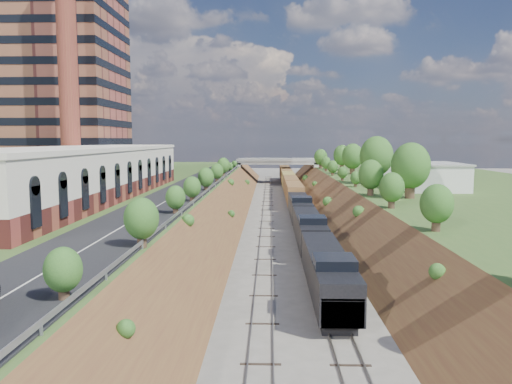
% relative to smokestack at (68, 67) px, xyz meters
% --- Properties ---
extents(ground, '(400.00, 400.00, 0.00)m').
position_rel_smokestack_xyz_m(ground, '(36.00, -56.00, -25.00)').
color(ground, '#6B665B').
rests_on(ground, ground).
extents(platform_left, '(44.00, 180.00, 5.00)m').
position_rel_smokestack_xyz_m(platform_left, '(3.00, 4.00, -22.50)').
color(platform_left, '#3A5A25').
rests_on(platform_left, ground).
extents(platform_right, '(44.00, 180.00, 5.00)m').
position_rel_smokestack_xyz_m(platform_right, '(69.00, 4.00, -22.50)').
color(platform_right, '#3A5A25').
rests_on(platform_right, ground).
extents(embankment_left, '(10.00, 180.00, 10.00)m').
position_rel_smokestack_xyz_m(embankment_left, '(25.00, 4.00, -25.00)').
color(embankment_left, brown).
rests_on(embankment_left, ground).
extents(embankment_right, '(10.00, 180.00, 10.00)m').
position_rel_smokestack_xyz_m(embankment_right, '(47.00, 4.00, -25.00)').
color(embankment_right, brown).
rests_on(embankment_right, ground).
extents(rail_left_track, '(1.58, 180.00, 0.18)m').
position_rel_smokestack_xyz_m(rail_left_track, '(33.40, 4.00, -24.91)').
color(rail_left_track, gray).
rests_on(rail_left_track, ground).
extents(rail_right_track, '(1.58, 180.00, 0.18)m').
position_rel_smokestack_xyz_m(rail_right_track, '(38.60, 4.00, -24.91)').
color(rail_right_track, gray).
rests_on(rail_right_track, ground).
extents(road, '(8.00, 180.00, 0.10)m').
position_rel_smokestack_xyz_m(road, '(20.50, 4.00, -19.95)').
color(road, black).
rests_on(road, platform_left).
extents(guardrail, '(0.10, 171.00, 0.70)m').
position_rel_smokestack_xyz_m(guardrail, '(24.60, 3.80, -19.45)').
color(guardrail, '#99999E').
rests_on(guardrail, platform_left).
extents(commercial_building, '(14.30, 62.30, 7.00)m').
position_rel_smokestack_xyz_m(commercial_building, '(8.00, -18.00, -16.49)').
color(commercial_building, maroon).
rests_on(commercial_building, platform_left).
extents(highrise_tower, '(22.00, 22.00, 53.90)m').
position_rel_smokestack_xyz_m(highrise_tower, '(-8.00, 16.00, 7.88)').
color(highrise_tower, brown).
rests_on(highrise_tower, platform_left).
extents(smokestack, '(3.20, 3.20, 40.00)m').
position_rel_smokestack_xyz_m(smokestack, '(0.00, 0.00, 0.00)').
color(smokestack, maroon).
rests_on(smokestack, platform_left).
extents(overpass, '(24.50, 8.30, 7.40)m').
position_rel_smokestack_xyz_m(overpass, '(36.00, 66.00, -20.08)').
color(overpass, gray).
rests_on(overpass, ground).
extents(white_building_near, '(9.00, 12.00, 4.00)m').
position_rel_smokestack_xyz_m(white_building_near, '(59.50, -4.00, -18.00)').
color(white_building_near, silver).
rests_on(white_building_near, platform_right).
extents(white_building_far, '(8.00, 10.00, 3.60)m').
position_rel_smokestack_xyz_m(white_building_far, '(59.00, 18.00, -18.20)').
color(white_building_far, silver).
rests_on(white_building_far, platform_right).
extents(tree_right_large, '(5.25, 5.25, 7.61)m').
position_rel_smokestack_xyz_m(tree_right_large, '(53.00, -16.00, -15.62)').
color(tree_right_large, '#473323').
rests_on(tree_right_large, platform_right).
extents(tree_left_crest, '(2.45, 2.45, 3.55)m').
position_rel_smokestack_xyz_m(tree_left_crest, '(24.20, -36.00, -17.96)').
color(tree_left_crest, '#473323').
rests_on(tree_left_crest, platform_left).
extents(freight_train, '(3.02, 137.67, 4.55)m').
position_rel_smokestack_xyz_m(freight_train, '(38.60, 18.15, -22.43)').
color(freight_train, black).
rests_on(freight_train, ground).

